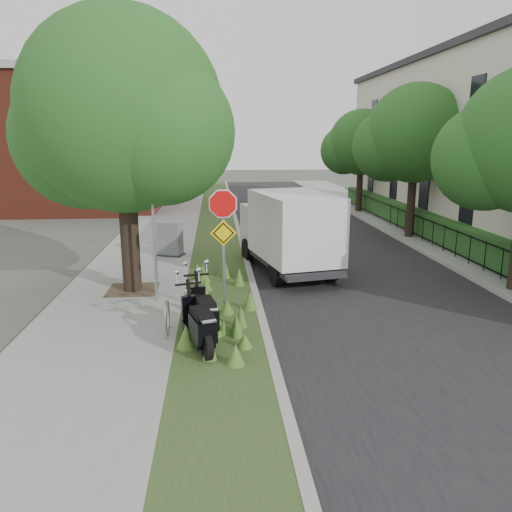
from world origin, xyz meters
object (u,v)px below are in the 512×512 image
Objects in this scene: sign_assembly at (223,226)px; utility_cabinet at (170,239)px; scooter_near at (204,318)px; box_truck at (289,228)px; scooter_far at (200,330)px.

sign_assembly is 7.01m from utility_cabinet.
utility_cabinet is at bearing 105.99° from sign_assembly.
sign_assembly is at bearing 73.13° from scooter_near.
sign_assembly is at bearing -74.01° from utility_cabinet.
sign_assembly is 4.84m from box_truck.
box_truck reaches higher than scooter_near.
scooter_near reaches higher than scooter_far.
box_truck reaches higher than utility_cabinet.
scooter_far is (-0.08, -0.65, -0.00)m from scooter_near.
scooter_far is 8.84m from utility_cabinet.
scooter_near is 0.36× the size of box_truck.
scooter_near is at bearing 82.77° from scooter_far.
scooter_near is 6.41m from box_truck.
scooter_far is (-0.55, -2.18, -1.75)m from sign_assembly.
box_truck is (2.21, 4.22, -0.83)m from sign_assembly.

